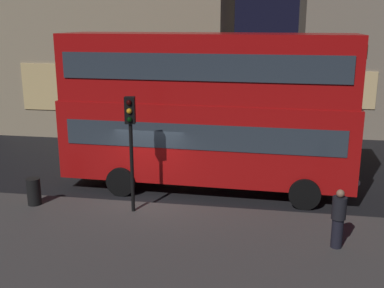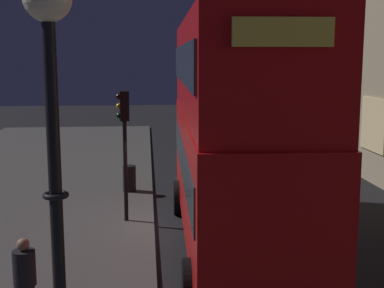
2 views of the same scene
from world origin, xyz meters
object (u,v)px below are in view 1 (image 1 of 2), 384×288
at_px(traffic_light_near_kerb, 131,130).
at_px(pedestrian, 338,218).
at_px(double_decker_bus, 207,106).
at_px(litter_bin, 34,191).

height_order(traffic_light_near_kerb, pedestrian, traffic_light_near_kerb).
xyz_separation_m(double_decker_bus, pedestrian, (4.28, -4.35, -2.24)).
xyz_separation_m(traffic_light_near_kerb, litter_bin, (-3.51, 0.00, -2.29)).
relative_size(double_decker_bus, pedestrian, 6.37).
bearing_deg(double_decker_bus, traffic_light_near_kerb, -123.99).
bearing_deg(pedestrian, litter_bin, 173.04).
height_order(traffic_light_near_kerb, litter_bin, traffic_light_near_kerb).
xyz_separation_m(traffic_light_near_kerb, pedestrian, (6.32, -1.50, -1.89)).
height_order(double_decker_bus, pedestrian, double_decker_bus).
distance_m(pedestrian, litter_bin, 9.95).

